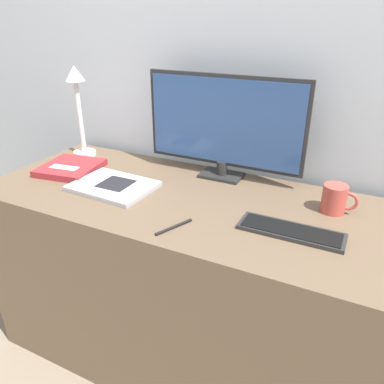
{
  "coord_description": "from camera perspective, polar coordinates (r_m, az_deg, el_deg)",
  "views": [
    {
      "loc": [
        0.5,
        -0.85,
        1.34
      ],
      "look_at": [
        0.01,
        0.14,
        0.82
      ],
      "focal_mm": 35.0,
      "sensor_mm": 36.0,
      "label": 1
    }
  ],
  "objects": [
    {
      "name": "laptop",
      "position": [
        1.42,
        -11.92,
        0.88
      ],
      "size": [
        0.3,
        0.23,
        0.02
      ],
      "color": "#A3A3A8",
      "rests_on": "desk"
    },
    {
      "name": "ereader",
      "position": [
        1.4,
        -11.52,
        1.1
      ],
      "size": [
        0.15,
        0.16,
        0.01
      ],
      "color": "white",
      "rests_on": "laptop"
    },
    {
      "name": "wall_back",
      "position": [
        1.52,
        7.23,
        19.86
      ],
      "size": [
        3.6,
        0.05,
        2.4
      ],
      "color": "#B2BCC6",
      "rests_on": "ground_plane"
    },
    {
      "name": "notebook",
      "position": [
        1.63,
        -18.01,
        3.53
      ],
      "size": [
        0.25,
        0.26,
        0.03
      ],
      "color": "maroon",
      "rests_on": "desk"
    },
    {
      "name": "coffee_mug",
      "position": [
        1.3,
        20.95,
        -0.98
      ],
      "size": [
        0.11,
        0.08,
        0.09
      ],
      "color": "#B7473D",
      "rests_on": "desk"
    },
    {
      "name": "desk",
      "position": [
        1.52,
        0.6,
        -14.07
      ],
      "size": [
        1.59,
        0.62,
        0.76
      ],
      "color": "brown",
      "rests_on": "ground_plane"
    },
    {
      "name": "desk_lamp",
      "position": [
        1.74,
        -16.94,
        12.8
      ],
      "size": [
        0.1,
        0.1,
        0.4
      ],
      "color": "white",
      "rests_on": "desk"
    },
    {
      "name": "keyboard",
      "position": [
        1.15,
        14.85,
        -5.77
      ],
      "size": [
        0.31,
        0.1,
        0.01
      ],
      "color": "#282828",
      "rests_on": "desk"
    },
    {
      "name": "pen",
      "position": [
        1.14,
        -2.77,
        -5.33
      ],
      "size": [
        0.06,
        0.13,
        0.01
      ],
      "color": "black",
      "rests_on": "desk"
    },
    {
      "name": "monitor",
      "position": [
        1.44,
        4.69,
        10.19
      ],
      "size": [
        0.63,
        0.11,
        0.4
      ],
      "color": "#262626",
      "rests_on": "desk"
    }
  ]
}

